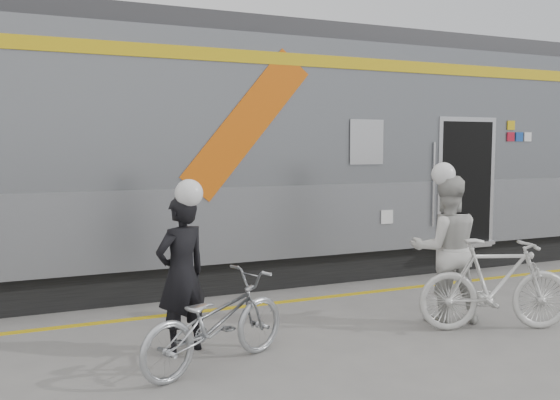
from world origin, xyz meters
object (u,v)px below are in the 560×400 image
bicycle_left (216,321)px  woman (446,249)px  bicycle_right (496,284)px  man (181,274)px

bicycle_left → woman: (3.10, 0.37, 0.45)m
bicycle_left → woman: bearing=-105.8°
woman → bicycle_right: (0.30, -0.55, -0.36)m
man → bicycle_right: bearing=145.9°
man → bicycle_left: man is taller
bicycle_left → bicycle_right: (3.40, -0.18, 0.09)m
bicycle_right → woman: bearing=48.6°
woman → bicycle_right: woman is taller
bicycle_left → bicycle_right: bicycle_right is taller
bicycle_right → bicycle_left: bearing=107.0°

